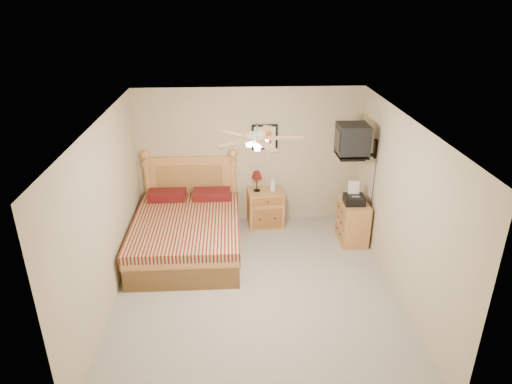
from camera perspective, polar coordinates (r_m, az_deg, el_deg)
floor at (r=6.80m, az=0.01°, el=-12.07°), size 4.50×4.50×0.00m
ceiling at (r=5.70m, az=0.01°, el=8.69°), size 4.00×4.50×0.04m
wall_back at (r=8.22m, az=-0.83°, el=4.42°), size 4.00×0.04×2.50m
wall_front at (r=4.26m, az=1.68°, el=-16.29°), size 4.00×0.04×2.50m
wall_left at (r=6.38m, az=-18.27°, el=-2.91°), size 0.04×4.50×2.50m
wall_right at (r=6.56m, az=17.76°, el=-2.08°), size 0.04×4.50×2.50m
bed at (r=7.43m, az=-8.78°, el=-2.61°), size 1.69×2.21×1.43m
nightstand at (r=8.36m, az=1.17°, el=-1.99°), size 0.67×0.53×0.68m
table_lamp at (r=8.15m, az=0.10°, el=1.38°), size 0.26×0.26×0.38m
lotion_bottle at (r=8.15m, az=2.14°, el=0.93°), size 0.11×0.11×0.27m
framed_picture at (r=8.10m, az=1.09°, el=6.88°), size 0.46×0.04×0.46m
dresser at (r=7.99m, az=12.01°, el=-3.63°), size 0.44×0.63×0.74m
fax_machine at (r=7.70m, az=12.24°, el=-0.21°), size 0.35×0.37×0.35m
magazine_lower at (r=7.98m, az=11.55°, el=-0.53°), size 0.29×0.34×0.03m
magazine_upper at (r=7.97m, az=11.54°, el=-0.38°), size 0.25×0.31×0.02m
wall_tv at (r=7.46m, az=13.08°, el=6.26°), size 0.56×0.46×0.58m
ceiling_fan at (r=5.55m, az=0.12°, el=6.75°), size 1.14×1.14×0.28m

